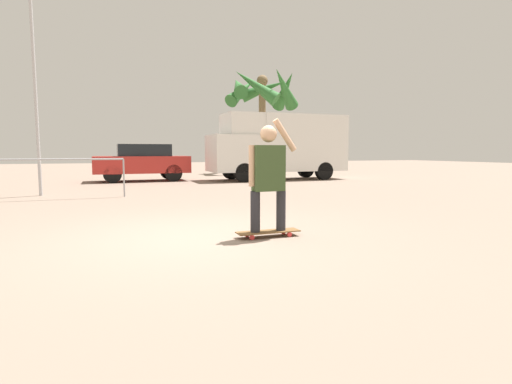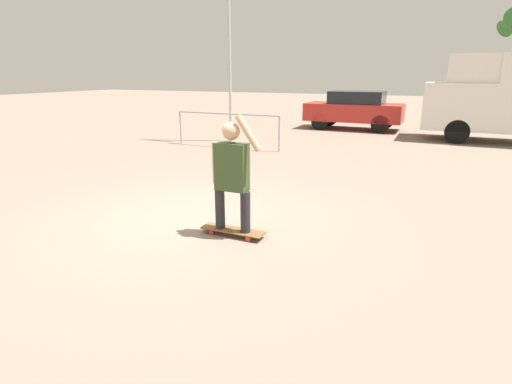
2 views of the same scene
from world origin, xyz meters
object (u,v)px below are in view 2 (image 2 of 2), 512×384
Objects in this scene: skateboard at (233,230)px; person_skateboarder at (232,170)px; flagpole at (231,8)px; parked_car_red at (355,109)px.

skateboard is 0.90m from person_skateboarder.
skateboard is 0.13× the size of flagpole.
parked_car_red reaches higher than skateboard.
person_skateboarder reaches higher than skateboard.
person_skateboarder is 12.22m from parked_car_red.
flagpole reaches higher than skateboard.
flagpole is at bearing 117.75° from skateboard.
skateboard is 0.58× the size of person_skateboarder.
flagpole is (-3.15, -4.80, 3.40)m from parked_car_red.
parked_car_red is at bearing 93.47° from person_skateboarder.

